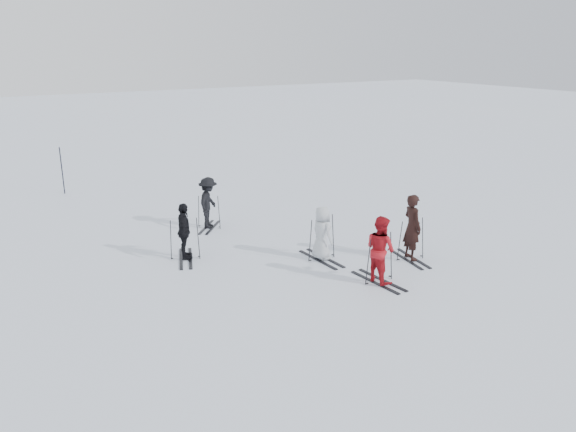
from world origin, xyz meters
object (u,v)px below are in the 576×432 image
at_px(skier_grey, 322,234).
at_px(skier_uphill_far, 208,203).
at_px(skier_red, 380,250).
at_px(piste_marker, 62,171).
at_px(skier_near_dark, 412,228).
at_px(skier_uphill_left, 184,232).

relative_size(skier_grey, skier_uphill_far, 0.91).
distance_m(skier_red, piste_marker, 14.59).
distance_m(skier_grey, piste_marker, 12.53).
xyz_separation_m(skier_near_dark, skier_uphill_left, (-5.53, 3.29, -0.13)).
bearing_deg(skier_red, skier_uphill_far, 13.33).
bearing_deg(skier_uphill_far, skier_red, -122.32).
distance_m(skier_uphill_left, skier_uphill_far, 2.86).
distance_m(skier_near_dark, skier_uphill_far, 6.77).
bearing_deg(skier_grey, skier_red, -171.92).
height_order(skier_uphill_left, piste_marker, piste_marker).
distance_m(skier_red, skier_grey, 2.11).
xyz_separation_m(skier_uphill_far, piste_marker, (-3.38, 7.18, 0.12)).
distance_m(skier_near_dark, skier_grey, 2.54).
bearing_deg(piste_marker, skier_grey, -66.40).
distance_m(skier_grey, skier_uphill_far, 4.60).
xyz_separation_m(skier_near_dark, skier_grey, (-2.19, 1.29, -0.18)).
height_order(skier_near_dark, skier_red, skier_near_dark).
bearing_deg(piste_marker, skier_red, -68.21).
relative_size(skier_near_dark, skier_red, 1.08).
bearing_deg(skier_red, skier_uphill_left, 38.22).
bearing_deg(skier_uphill_left, skier_red, -117.44).
height_order(skier_grey, skier_uphill_left, skier_uphill_left).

